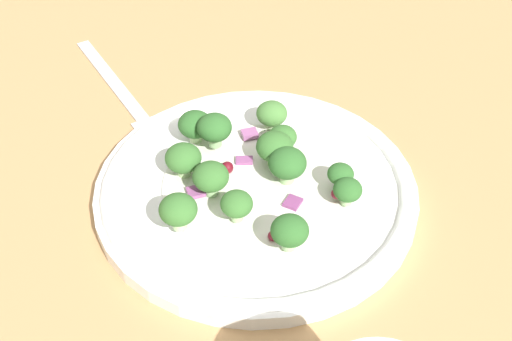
% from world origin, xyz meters
% --- Properties ---
extents(ground_plane, '(1.80, 1.80, 0.02)m').
position_xyz_m(ground_plane, '(0.00, 0.00, -0.01)').
color(ground_plane, tan).
extents(plate, '(0.25, 0.25, 0.02)m').
position_xyz_m(plate, '(-0.03, 0.02, 0.01)').
color(plate, white).
rests_on(plate, ground_plane).
extents(dressing_pool, '(0.14, 0.14, 0.00)m').
position_xyz_m(dressing_pool, '(-0.03, 0.02, 0.01)').
color(dressing_pool, white).
rests_on(dressing_pool, plate).
extents(broccoli_floret_0, '(0.03, 0.03, 0.03)m').
position_xyz_m(broccoli_floret_0, '(-0.02, 0.09, 0.03)').
color(broccoli_floret_0, '#9EC684').
rests_on(broccoli_floret_0, plate).
extents(broccoli_floret_1, '(0.03, 0.03, 0.03)m').
position_xyz_m(broccoli_floret_1, '(0.04, 0.05, 0.04)').
color(broccoli_floret_1, '#ADD18E').
rests_on(broccoli_floret_1, plate).
extents(broccoli_floret_2, '(0.03, 0.03, 0.03)m').
position_xyz_m(broccoli_floret_2, '(0.01, 0.02, 0.03)').
color(broccoli_floret_2, '#8EB77A').
rests_on(broccoli_floret_2, plate).
extents(broccoli_floret_3, '(0.02, 0.02, 0.02)m').
position_xyz_m(broccoli_floret_3, '(-0.08, 0.07, 0.03)').
color(broccoli_floret_3, '#9EC684').
rests_on(broccoli_floret_3, plate).
extents(broccoli_floret_4, '(0.03, 0.03, 0.03)m').
position_xyz_m(broccoli_floret_4, '(-0.05, 0.03, 0.03)').
color(broccoli_floret_4, '#9EC684').
rests_on(broccoli_floret_4, plate).
extents(broccoli_floret_5, '(0.03, 0.03, 0.03)m').
position_xyz_m(broccoli_floret_5, '(-0.05, 0.01, 0.03)').
color(broccoli_floret_5, '#9EC684').
rests_on(broccoli_floret_5, plate).
extents(broccoli_floret_6, '(0.02, 0.02, 0.02)m').
position_xyz_m(broccoli_floret_6, '(-0.08, 0.05, 0.03)').
color(broccoli_floret_6, '#9EC684').
rests_on(broccoli_floret_6, plate).
extents(broccoli_floret_7, '(0.02, 0.02, 0.02)m').
position_xyz_m(broccoli_floret_7, '(-0.06, -0.01, 0.03)').
color(broccoli_floret_7, '#9EC684').
rests_on(broccoli_floret_7, plate).
extents(broccoli_floret_8, '(0.03, 0.03, 0.03)m').
position_xyz_m(broccoli_floret_8, '(0.02, -0.01, 0.03)').
color(broccoli_floret_8, '#ADD18E').
rests_on(broccoli_floret_8, plate).
extents(broccoli_floret_9, '(0.03, 0.03, 0.03)m').
position_xyz_m(broccoli_floret_9, '(0.00, -0.05, 0.03)').
color(broccoli_floret_9, '#ADD18E').
rests_on(broccoli_floret_9, plate).
extents(broccoli_floret_10, '(0.02, 0.02, 0.02)m').
position_xyz_m(broccoli_floret_10, '(-0.00, 0.05, 0.03)').
color(broccoli_floret_10, '#9EC684').
rests_on(broccoli_floret_10, plate).
extents(broccoli_floret_11, '(0.03, 0.03, 0.03)m').
position_xyz_m(broccoli_floret_11, '(-0.06, -0.04, 0.03)').
color(broccoli_floret_11, '#ADD18E').
rests_on(broccoli_floret_11, plate).
extents(broccoli_floret_12, '(0.03, 0.03, 0.03)m').
position_xyz_m(broccoli_floret_12, '(-0.01, -0.03, 0.04)').
color(broccoli_floret_12, '#8EB77A').
rests_on(broccoli_floret_12, plate).
extents(cranberry_0, '(0.01, 0.01, 0.01)m').
position_xyz_m(cranberry_0, '(-0.01, -0.00, 0.02)').
color(cranberry_0, maroon).
rests_on(cranberry_0, plate).
extents(cranberry_1, '(0.01, 0.01, 0.01)m').
position_xyz_m(cranberry_1, '(-0.02, 0.08, 0.02)').
color(cranberry_1, maroon).
rests_on(cranberry_1, plate).
extents(cranberry_2, '(0.01, 0.01, 0.01)m').
position_xyz_m(cranberry_2, '(-0.08, 0.06, 0.02)').
color(cranberry_2, maroon).
rests_on(cranberry_2, plate).
extents(onion_bit_0, '(0.01, 0.01, 0.00)m').
position_xyz_m(onion_bit_0, '(-0.04, -0.03, 0.02)').
color(onion_bit_0, '#A35B93').
rests_on(onion_bit_0, plate).
extents(onion_bit_1, '(0.02, 0.01, 0.00)m').
position_xyz_m(onion_bit_1, '(-0.03, -0.01, 0.02)').
color(onion_bit_1, '#934C84').
rests_on(onion_bit_1, plate).
extents(onion_bit_2, '(0.01, 0.01, 0.00)m').
position_xyz_m(onion_bit_2, '(0.02, 0.02, 0.02)').
color(onion_bit_2, '#934C84').
rests_on(onion_bit_2, plate).
extents(onion_bit_3, '(0.02, 0.02, 0.00)m').
position_xyz_m(onion_bit_3, '(-0.04, 0.05, 0.01)').
color(onion_bit_3, '#843D75').
rests_on(onion_bit_3, plate).
extents(fork, '(0.05, 0.19, 0.01)m').
position_xyz_m(fork, '(0.04, -0.15, 0.00)').
color(fork, silver).
rests_on(fork, ground_plane).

